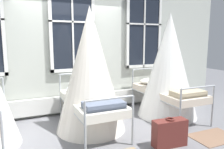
# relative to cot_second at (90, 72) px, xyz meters

# --- Properties ---
(ground) EXTENTS (18.92, 18.92, 0.00)m
(ground) POSITION_rel_cot_second_xyz_m (-0.04, -0.02, -1.11)
(ground) COLOR slate
(back_wall_with_windows) EXTENTS (8.51, 0.10, 3.57)m
(back_wall_with_windows) POSITION_rel_cot_second_xyz_m (-0.04, 1.18, 0.67)
(back_wall_with_windows) COLOR #B2B7AD
(back_wall_with_windows) RESTS_ON ground
(window_bank) EXTENTS (4.80, 0.10, 2.78)m
(window_bank) POSITION_rel_cot_second_xyz_m (-0.04, 1.06, 0.04)
(window_bank) COLOR black
(window_bank) RESTS_ON ground
(cot_second) EXTENTS (1.32, 1.86, 2.31)m
(cot_second) POSITION_rel_cot_second_xyz_m (0.00, 0.00, 0.00)
(cot_second) COLOR #9EA3A8
(cot_second) RESTS_ON ground
(cot_third) EXTENTS (1.32, 1.88, 2.29)m
(cot_third) POSITION_rel_cot_second_xyz_m (1.84, 0.03, -0.01)
(cot_third) COLOR #9EA3A8
(cot_third) RESTS_ON ground
(rug_third) EXTENTS (0.81, 0.58, 0.01)m
(rug_third) POSITION_rel_cot_second_xyz_m (1.85, -1.27, -1.11)
(rug_third) COLOR brown
(rug_third) RESTS_ON ground
(suitcase_dark) EXTENTS (0.58, 0.26, 0.47)m
(suitcase_dark) POSITION_rel_cot_second_xyz_m (0.92, -1.19, -0.89)
(suitcase_dark) COLOR #5B231E
(suitcase_dark) RESTS_ON ground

